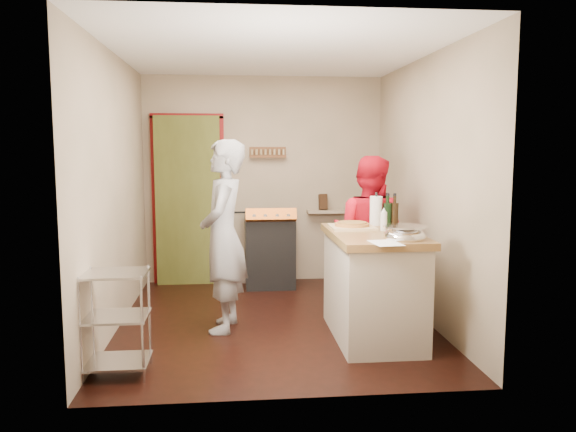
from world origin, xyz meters
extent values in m
plane|color=black|center=(0.00, 0.00, 0.00)|extent=(3.50, 3.50, 0.00)
cube|color=tan|center=(0.00, 1.75, 1.30)|extent=(3.00, 0.04, 2.60)
cube|color=#565B23|center=(-0.95, 1.80, 1.05)|extent=(0.80, 0.40, 2.10)
cube|color=maroon|center=(-1.37, 1.73, 1.05)|extent=(0.06, 0.06, 2.10)
cube|color=maroon|center=(-0.53, 1.73, 1.05)|extent=(0.06, 0.06, 2.10)
cube|color=maroon|center=(-0.95, 1.73, 2.10)|extent=(0.90, 0.06, 0.06)
cube|color=brown|center=(0.05, 1.70, 1.60)|extent=(0.46, 0.09, 0.03)
cube|color=brown|center=(0.05, 1.74, 1.66)|extent=(0.46, 0.02, 0.12)
cube|color=olive|center=(0.05, 1.70, 1.66)|extent=(0.42, 0.04, 0.07)
cube|color=tan|center=(0.95, 1.65, 0.90)|extent=(0.80, 0.18, 0.04)
cube|color=black|center=(0.75, 1.65, 1.02)|extent=(0.10, 0.14, 0.22)
cube|color=tan|center=(-1.50, 0.00, 1.30)|extent=(0.04, 3.50, 2.60)
cube|color=tan|center=(1.50, 0.00, 1.30)|extent=(0.04, 3.50, 2.60)
cube|color=white|center=(0.00, 0.00, 2.61)|extent=(3.00, 3.50, 0.02)
cube|color=black|center=(0.05, 1.43, 0.40)|extent=(0.60, 0.55, 0.80)
cube|color=black|center=(0.05, 1.43, 0.83)|extent=(0.60, 0.55, 0.06)
cube|color=#944715|center=(0.05, 1.15, 0.92)|extent=(0.60, 0.15, 0.17)
cylinder|color=black|center=(-0.10, 1.56, 0.91)|extent=(0.26, 0.26, 0.05)
cylinder|color=silver|center=(-1.50, -1.38, 0.40)|extent=(0.02, 0.02, 0.80)
cylinder|color=silver|center=(-1.06, -1.38, 0.40)|extent=(0.02, 0.02, 0.80)
cylinder|color=silver|center=(-1.50, -1.02, 0.40)|extent=(0.02, 0.02, 0.80)
cylinder|color=silver|center=(-1.06, -1.02, 0.40)|extent=(0.02, 0.02, 0.80)
cube|color=silver|center=(-1.28, -1.20, 0.10)|extent=(0.48, 0.40, 0.02)
cube|color=silver|center=(-1.28, -1.20, 0.45)|extent=(0.48, 0.40, 0.02)
cube|color=silver|center=(-1.28, -1.20, 0.78)|extent=(0.48, 0.40, 0.02)
cube|color=#B3A898|center=(0.85, -0.56, 0.45)|extent=(0.69, 1.21, 0.90)
cube|color=olive|center=(0.85, -0.56, 0.93)|extent=(0.75, 1.28, 0.06)
cube|color=#E9BF8E|center=(0.70, -0.32, 0.98)|extent=(0.40, 0.40, 0.02)
cylinder|color=#BC823B|center=(0.70, -0.32, 1.00)|extent=(0.32, 0.32, 0.02)
ellipsoid|color=silver|center=(1.00, -0.96, 1.02)|extent=(0.35, 0.35, 0.11)
cylinder|color=white|center=(0.98, -0.11, 1.10)|extent=(0.12, 0.12, 0.28)
cylinder|color=silver|center=(0.96, -0.47, 1.05)|extent=(0.06, 0.06, 0.17)
cube|color=white|center=(0.80, -1.14, 0.96)|extent=(0.24, 0.32, 0.00)
cylinder|color=black|center=(1.09, -0.10, 1.12)|extent=(0.08, 0.08, 0.31)
cylinder|color=black|center=(1.15, -0.17, 1.12)|extent=(0.08, 0.08, 0.31)
cylinder|color=black|center=(1.08, -0.17, 1.12)|extent=(0.08, 0.08, 0.31)
imported|color=#A8A8AD|center=(-0.49, -0.21, 0.89)|extent=(0.51, 0.70, 1.78)
imported|color=red|center=(1.00, 0.24, 0.81)|extent=(1.00, 0.95, 1.63)
camera|label=1|loc=(-0.39, -5.39, 1.71)|focal=35.00mm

